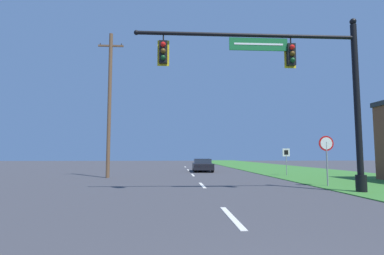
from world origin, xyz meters
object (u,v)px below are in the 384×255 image
car_ahead (202,165)px  route_sign_post (286,156)px  stop_sign (326,149)px  signal_mast (301,83)px  utility_pole_near (109,102)px

car_ahead → route_sign_post: size_ratio=2.31×
stop_sign → signal_mast: bearing=-133.1°
route_sign_post → utility_pole_near: size_ratio=0.20×
route_sign_post → utility_pole_near: (-13.10, -1.10, 3.79)m
stop_sign → utility_pole_near: 14.33m
stop_sign → route_sign_post: (0.82, 7.64, -0.34)m
car_ahead → utility_pole_near: utility_pole_near is taller
signal_mast → stop_sign: bearing=46.9°
stop_sign → route_sign_post: size_ratio=1.23×
car_ahead → route_sign_post: route_sign_post is taller
signal_mast → route_sign_post: bearing=73.0°
signal_mast → utility_pole_near: size_ratio=0.95×
car_ahead → route_sign_post: bearing=-48.3°
signal_mast → car_ahead: size_ratio=2.09×
stop_sign → route_sign_post: 7.69m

